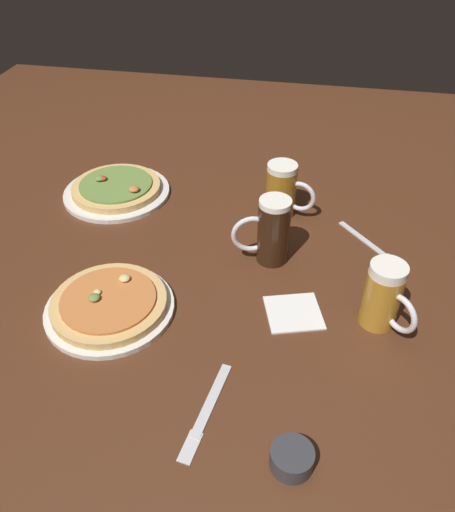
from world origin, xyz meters
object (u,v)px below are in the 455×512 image
Objects in this scene: pizza_plate_near at (109,305)px; beer_mug_dark at (283,190)px; napkin_folded at (294,312)px; fork_left at (369,243)px; ramekin_sauce at (292,458)px; pizza_plate_far at (117,189)px; beer_mug_pale at (384,296)px; knife_right at (206,410)px; beer_mug_amber at (271,231)px.

pizza_plate_near is 1.87× the size of beer_mug_dark.
napkin_folded is 0.32m from fork_left.
ramekin_sauce is at bearing -85.56° from napkin_folded.
pizza_plate_far is 1.79× the size of fork_left.
beer_mug_pale reaches higher than knife_right.
beer_mug_dark is 0.38m from napkin_folded.
beer_mug_pale reaches higher than pizza_plate_far.
beer_mug_dark is 0.98× the size of beer_mug_pale.
napkin_folded is at bearing 64.56° from knife_right.
knife_right is (-0.30, -0.27, -0.07)m from beer_mug_pale.
napkin_folded is at bearing 94.44° from ramekin_sauce.
fork_left is (0.69, -0.10, -0.01)m from pizza_plate_far.
beer_mug_pale is 0.38m from ramekin_sauce.
beer_mug_amber is 0.20m from napkin_folded.
ramekin_sauce reaches higher than napkin_folded.
beer_mug_pale reaches higher than napkin_folded.
pizza_plate_near is at bearing -148.06° from fork_left.
fork_left is (0.14, 0.61, -0.01)m from ramekin_sauce.
beer_mug_dark is at bearing 84.65° from knife_right.
pizza_plate_near is 0.56m from beer_mug_pale.
ramekin_sauce is at bearing -102.54° from fork_left.
beer_mug_amber reaches higher than fork_left.
ramekin_sauce reaches higher than knife_right.
ramekin_sauce is 0.17m from knife_right.
beer_mug_pale is 2.12× the size of ramekin_sauce.
beer_mug_amber reaches higher than napkin_folded.
pizza_plate_far reaches higher than fork_left.
beer_mug_pale reaches higher than beer_mug_dark.
beer_mug_pale is 0.90× the size of fork_left.
beer_mug_amber reaches higher than ramekin_sauce.
ramekin_sauce is at bearing -24.29° from knife_right.
beer_mug_pale is at bearing -56.44° from beer_mug_dark.
ramekin_sauce is at bearing -33.68° from pizza_plate_near.
pizza_plate_far is 0.65m from napkin_folded.
beer_mug_amber is (-0.01, -0.20, 0.01)m from beer_mug_dark.
pizza_plate_far is at bearing 144.68° from napkin_folded.
beer_mug_dark is 2.08× the size of ramekin_sauce.
beer_mug_dark is at bearing 88.37° from beer_mug_amber.
napkin_folded is (-0.17, -0.01, -0.07)m from beer_mug_pale.
beer_mug_amber reaches higher than pizza_plate_far.
knife_right is at bearing -118.10° from fork_left.
pizza_plate_far reaches higher than knife_right.
fork_left is at bearing 59.42° from napkin_folded.
ramekin_sauce is 0.42× the size of fork_left.
fork_left is at bearing 92.12° from beer_mug_pale.
beer_mug_dark is 0.88× the size of fork_left.
napkin_folded is at bearing -120.58° from fork_left.
fork_left is (0.54, 0.34, -0.01)m from pizza_plate_near.
pizza_plate_near is at bearing -170.37° from napkin_folded.
beer_mug_amber is (0.31, 0.24, 0.06)m from pizza_plate_near.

